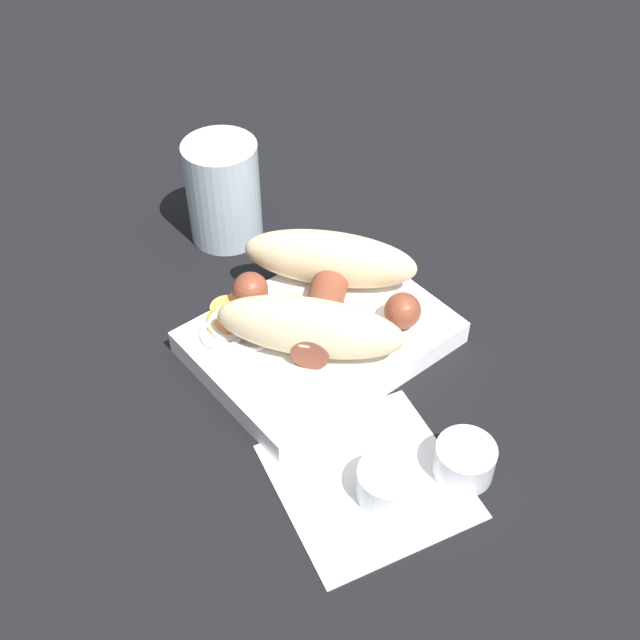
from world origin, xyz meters
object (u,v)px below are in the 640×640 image
condiment_cup_far (461,464)px  food_tray (320,337)px  condiment_cup_near (387,485)px  bread_roll (320,291)px  sausage (325,300)px  drink_glass (223,192)px

condiment_cup_far → food_tray: bearing=89.0°
condiment_cup_near → condiment_cup_far: (0.06, -0.02, 0.00)m
bread_roll → sausage: size_ratio=1.51×
bread_roll → drink_glass: drink_glass is taller
condiment_cup_near → condiment_cup_far: size_ratio=1.00×
bread_roll → drink_glass: (0.02, 0.17, 0.00)m
drink_glass → condiment_cup_far: bearing=-95.0°
bread_roll → drink_glass: bearing=84.4°
condiment_cup_near → condiment_cup_far: bearing=-21.5°
condiment_cup_near → bread_roll: bearing=66.7°
food_tray → sausage: size_ratio=1.54×
food_tray → condiment_cup_near: 0.16m
condiment_cup_near → drink_glass: (0.09, 0.34, 0.04)m
food_tray → sausage: (0.02, 0.01, 0.03)m
food_tray → condiment_cup_far: (-0.00, -0.18, 0.00)m
food_tray → bread_roll: size_ratio=1.02×
sausage → condiment_cup_near: (-0.08, -0.16, -0.03)m
sausage → condiment_cup_near: sausage is taller
food_tray → drink_glass: 0.19m
sausage → drink_glass: bearing=85.8°
food_tray → condiment_cup_near: (-0.06, -0.15, 0.00)m
food_tray → sausage: 0.03m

